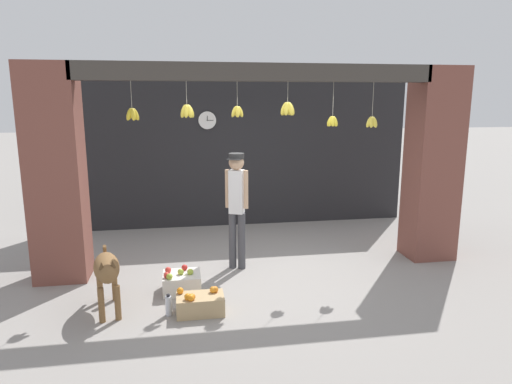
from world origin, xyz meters
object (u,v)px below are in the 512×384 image
(shopkeeper, at_px, (237,201))
(water_bottle, at_px, (169,305))
(dog, at_px, (107,271))
(wall_clock, at_px, (207,120))
(fruit_crate_apples, at_px, (182,282))
(fruit_crate_oranges, at_px, (200,303))

(shopkeeper, distance_m, water_bottle, 1.91)
(dog, distance_m, wall_clock, 4.09)
(fruit_crate_apples, height_order, wall_clock, wall_clock)
(water_bottle, bearing_deg, wall_clock, 79.11)
(shopkeeper, relative_size, fruit_crate_oranges, 3.10)
(water_bottle, height_order, wall_clock, wall_clock)
(fruit_crate_oranges, xyz_separation_m, fruit_crate_apples, (-0.21, 0.66, 0.01))
(fruit_crate_oranges, height_order, wall_clock, wall_clock)
(shopkeeper, relative_size, water_bottle, 6.64)
(fruit_crate_apples, height_order, water_bottle, fruit_crate_apples)
(shopkeeper, relative_size, fruit_crate_apples, 3.54)
(fruit_crate_apples, xyz_separation_m, wall_clock, (0.56, 3.06, 1.94))
(shopkeeper, xyz_separation_m, fruit_crate_apples, (-0.82, -0.72, -0.89))
(fruit_crate_oranges, distance_m, fruit_crate_apples, 0.69)
(fruit_crate_oranges, distance_m, water_bottle, 0.36)
(dog, distance_m, shopkeeper, 2.10)
(fruit_crate_oranges, relative_size, water_bottle, 2.14)
(dog, relative_size, water_bottle, 4.07)
(dog, xyz_separation_m, wall_clock, (1.41, 3.52, 1.55))
(dog, bearing_deg, water_bottle, 63.48)
(wall_clock, bearing_deg, shopkeeper, -83.63)
(fruit_crate_oranges, distance_m, wall_clock, 4.21)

